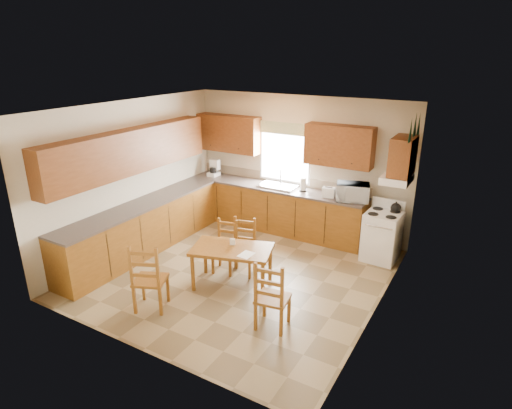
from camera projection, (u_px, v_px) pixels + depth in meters
The scene contains 35 objects.
floor at pixel (239, 273), 7.11m from camera, with size 4.50×4.50×0.00m, color olive.
ceiling at pixel (237, 108), 6.19m from camera, with size 4.50×4.50×0.00m, color #9A5F29.
wall_left at pixel (133, 176), 7.71m from camera, with size 4.50×4.50×0.00m, color beige.
wall_right at pixel (383, 225), 5.59m from camera, with size 4.50×4.50×0.00m, color beige.
wall_back at pixel (299, 165), 8.48m from camera, with size 4.50×4.50×0.00m, color beige.
wall_front at pixel (131, 252), 4.82m from camera, with size 4.50×4.50×0.00m, color beige.
lower_cab_back at pixel (274, 209), 8.72m from camera, with size 3.75×0.60×0.88m, color brown.
lower_cab_left at pixel (144, 229), 7.76m from camera, with size 0.60×3.60×0.88m, color brown.
counter_back at pixel (275, 187), 8.57m from camera, with size 3.75×0.63×0.04m, color #4C403B.
counter_left at pixel (141, 205), 7.60m from camera, with size 0.63×3.60×0.04m, color #4C403B.
backsplash at pixel (281, 178), 8.76m from camera, with size 3.75×0.01×0.18m, color gray.
upper_cab_back_left at pixel (229, 133), 8.90m from camera, with size 1.41×0.33×0.75m, color brown.
upper_cab_back_right at pixel (339, 146), 7.76m from camera, with size 1.25×0.33×0.75m, color brown.
upper_cab_left at pixel (130, 151), 7.34m from camera, with size 0.33×3.60×0.75m, color brown.
upper_cab_stove at pixel (403, 156), 6.82m from camera, with size 0.33×0.62×0.62m, color brown.
range_hood at pixel (397, 179), 6.97m from camera, with size 0.44×0.62×0.12m, color white.
window_frame at pixel (285, 153), 8.53m from camera, with size 1.13×0.02×1.18m, color white.
window_pane at pixel (285, 153), 8.52m from camera, with size 1.05×0.01×1.10m, color white.
window_valance at pixel (285, 129), 8.33m from camera, with size 1.19×0.01×0.24m, color #51753F.
sink_basin at pixel (278, 186), 8.52m from camera, with size 0.75×0.45×0.04m, color silver.
pine_decal_a at pixel (411, 130), 6.34m from camera, with size 0.22×0.22×0.36m, color black.
pine_decal_b at pixel (415, 124), 6.58m from camera, with size 0.22×0.22×0.36m, color black.
pine_decal_c at pixel (419, 124), 6.86m from camera, with size 0.22×0.22×0.36m, color black.
stove at pixel (382, 237), 7.46m from camera, with size 0.57×0.59×0.85m, color white.
coffeemaker at pixel (213, 167), 9.21m from camera, with size 0.22×0.27×0.38m, color white.
paper_towel at pixel (303, 184), 8.24m from camera, with size 0.11×0.11×0.26m, color white.
toaster at pixel (329, 192), 7.91m from camera, with size 0.23×0.14×0.19m, color white.
microwave at pixel (353, 192), 7.71m from camera, with size 0.53×0.38×0.32m, color white.
dining_table at pixel (232, 267), 6.65m from camera, with size 1.21×0.69×0.65m, color brown.
chair_near_left at pixel (150, 276), 6.00m from camera, with size 0.43×0.41×1.03m, color brown.
chair_near_right at pixel (273, 294), 5.59m from camera, with size 0.41×0.39×0.99m, color brown.
chair_far_left at pixel (242, 248), 6.96m from camera, with size 0.39×0.37×0.93m, color brown.
chair_far_right at pixel (225, 247), 7.04m from camera, with size 0.37×0.35×0.87m, color brown.
table_paper at pixel (246, 255), 6.32m from camera, with size 0.18×0.25×0.00m, color white.
table_card at pixel (232, 242), 6.61m from camera, with size 0.08×0.02×0.11m, color white.
Camera 1 is at (3.40, -5.30, 3.51)m, focal length 30.00 mm.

